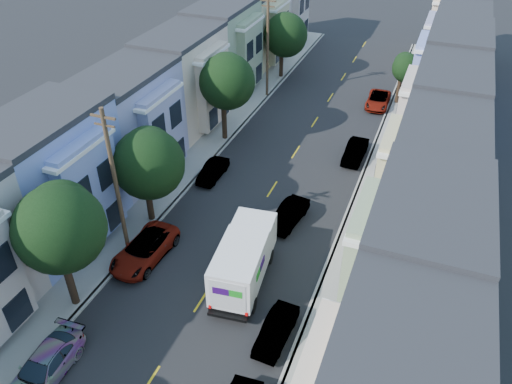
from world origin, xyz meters
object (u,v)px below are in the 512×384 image
Objects in this scene: utility_pole_near at (116,185)px; parked_right_b at (276,330)px; parked_right_d at (378,100)px; lead_sedan at (289,215)px; parked_left_c at (145,250)px; parked_left_d at (213,171)px; parked_right_c at (355,152)px; tree_b at (59,229)px; tree_c at (148,164)px; fedex_truck at (244,259)px; tree_d at (226,82)px; utility_pole_far at (268,48)px; tree_far_r at (405,68)px; parked_left_b at (44,367)px; tree_e at (285,35)px.

utility_pole_near is 2.69× the size of parked_right_b.
lead_sedan is at bearing -98.68° from parked_right_d.
lead_sedan is 0.77× the size of parked_left_c.
parked_left_c is at bearing -90.08° from parked_left_d.
parked_left_c reaches higher than parked_right_c.
tree_b reaches higher than tree_c.
fedex_truck is (8.00, 5.18, -3.86)m from tree_b.
tree_c is at bearing -90.00° from tree_d.
utility_pole_far is (0.00, 30.94, -0.46)m from tree_b.
parked_left_d is at bearing 84.59° from tree_b.
tree_c is at bearing -116.78° from parked_right_d.
lead_sedan is (-4.46, -22.47, -3.07)m from tree_far_r.
fedex_truck is 27.66m from parked_right_d.
fedex_truck is (8.00, -25.76, -3.40)m from utility_pole_far.
utility_pole_near is 10.49m from parked_left_b.
tree_b is at bearing -110.97° from parked_right_d.
lead_sedan is at bearing 107.22° from parked_right_b.
parked_left_b is (1.40, -25.33, -4.75)m from tree_d.
fedex_truck is at bearing -99.90° from parked_right_c.
parked_right_c is at bearing -99.18° from tree_far_r.
parked_left_d is at bearing -143.82° from parked_right_c.
tree_d is 7.90m from parked_left_d.
fedex_truck is 1.25× the size of parked_left_c.
parked_right_c is (3.20, 16.50, -1.06)m from fedex_truck.
lead_sedan is at bearing 52.88° from tree_b.
tree_e is 1.37× the size of parked_left_c.
tree_far_r is at bearing 44.88° from tree_d.
tree_c reaches higher than parked_right_d.
tree_e is 31.87m from parked_left_c.
parked_right_c reaches higher than lead_sedan.
tree_b is 36.34m from tree_e.
fedex_truck is at bearing 6.67° from parked_left_c.
lead_sedan is (8.74, -9.33, -4.79)m from tree_d.
parked_right_c is (11.20, -14.65, -4.10)m from tree_e.
tree_d is at bearing 102.92° from parked_left_d.
utility_pole_near is 1.53× the size of fedex_truck.
tree_e is at bearing 93.65° from parked_left_d.
parked_right_d is (11.20, 11.76, -4.81)m from tree_d.
parked_right_b is at bearing 30.03° from parked_left_b.
parked_left_c is (-7.34, -6.80, 0.06)m from lead_sedan.
parked_left_b is (-6.60, -9.64, -1.05)m from fedex_truck.
parked_left_c is (-11.79, -29.26, -3.01)m from tree_far_r.
parked_right_c is (9.80, 6.89, 0.08)m from parked_left_d.
tree_b reaches higher than parked_left_c.
utility_pole_far reaches higher than tree_far_r.
tree_b is at bearing -90.00° from tree_e.
parked_right_c is at bearing 62.85° from parked_left_c.
tree_c is 27.05m from parked_right_d.
parked_left_b is (-11.79, -38.47, -3.03)m from tree_far_r.
utility_pole_far is 31.52m from parked_right_b.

